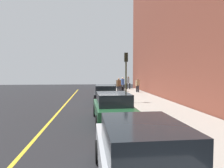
# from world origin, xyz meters

# --- Properties ---
(ground_plane) EXTENTS (56.00, 56.00, 0.00)m
(ground_plane) POSITION_xyz_m (0.00, 0.00, 0.00)
(ground_plane) COLOR black
(sidewalk) EXTENTS (28.00, 4.60, 0.15)m
(sidewalk) POSITION_xyz_m (0.00, -3.30, 0.07)
(sidewalk) COLOR #A39E93
(sidewalk) RESTS_ON ground
(building_facade) EXTENTS (32.00, 0.80, 15.00)m
(building_facade) POSITION_xyz_m (0.00, -6.05, 7.50)
(building_facade) COLOR brown
(building_facade) RESTS_ON ground
(lane_stripe_centre) EXTENTS (28.00, 0.14, 0.01)m
(lane_stripe_centre) POSITION_xyz_m (0.00, 3.20, 0.00)
(lane_stripe_centre) COLOR gold
(lane_stripe_centre) RESTS_ON ground
(snow_bank_curb) EXTENTS (4.66, 0.56, 0.22)m
(snow_bank_curb) POSITION_xyz_m (-2.75, -0.70, 0.11)
(snow_bank_curb) COLOR white
(snow_bank_curb) RESTS_ON ground
(parked_car_silver) EXTENTS (4.35, 1.96, 1.51)m
(parked_car_silver) POSITION_xyz_m (-12.37, -0.06, 0.76)
(parked_car_silver) COLOR black
(parked_car_silver) RESTS_ON ground
(parked_car_green) EXTENTS (4.46, 2.02, 1.51)m
(parked_car_green) POSITION_xyz_m (-6.32, -0.05, 0.76)
(parked_car_green) COLOR black
(parked_car_green) RESTS_ON ground
(parked_car_black) EXTENTS (4.62, 2.03, 1.51)m
(parked_car_black) POSITION_xyz_m (0.21, -0.08, 0.76)
(parked_car_black) COLOR black
(parked_car_black) RESTS_ON ground
(pedestrian_blue_coat) EXTENTS (0.56, 0.59, 1.82)m
(pedestrian_blue_coat) POSITION_xyz_m (8.93, -2.85, 1.12)
(pedestrian_blue_coat) COLOR black
(pedestrian_blue_coat) RESTS_ON sidewalk
(pedestrian_grey_coat) EXTENTS (0.55, 0.61, 1.86)m
(pedestrian_grey_coat) POSITION_xyz_m (12.45, -4.24, 1.14)
(pedestrian_grey_coat) COLOR black
(pedestrian_grey_coat) RESTS_ON sidewalk
(pedestrian_tan_coat) EXTENTS (0.53, 0.52, 1.68)m
(pedestrian_tan_coat) POSITION_xyz_m (7.85, -4.59, 1.05)
(pedestrian_tan_coat) COLOR black
(pedestrian_tan_coat) RESTS_ON sidewalk
(pedestrian_brown_coat) EXTENTS (0.55, 0.57, 1.79)m
(pedestrian_brown_coat) POSITION_xyz_m (6.36, -2.02, 1.10)
(pedestrian_brown_coat) COLOR black
(pedestrian_brown_coat) RESTS_ON sidewalk
(traffic_light_pole) EXTENTS (0.35, 0.26, 3.96)m
(traffic_light_pole) POSITION_xyz_m (-0.89, -1.64, 2.85)
(traffic_light_pole) COLOR #2D2D19
(traffic_light_pole) RESTS_ON sidewalk
(rolling_suitcase) EXTENTS (0.34, 0.22, 0.95)m
(rolling_suitcase) POSITION_xyz_m (9.41, -2.93, 0.45)
(rolling_suitcase) COLOR black
(rolling_suitcase) RESTS_ON sidewalk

